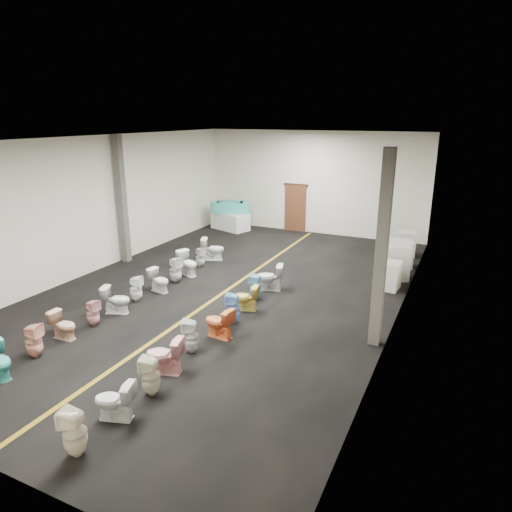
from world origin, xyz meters
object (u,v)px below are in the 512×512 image
object	(u,v)px
toilet_left_3	(93,313)
toilet_left_8	(188,263)
toilet_right_4	(191,336)
toilet_right_9	(270,277)
toilet_right_0	(75,433)
toilet_left_5	(136,289)
toilet_left_7	(175,270)
toilet_left_0	(0,361)
toilet_right_3	(164,355)
toilet_right_6	(233,308)
toilet_right_2	(151,376)
toilet_left_1	(34,341)
toilet_right_1	(114,401)
display_table	(230,221)
toilet_left_4	(116,300)
toilet_left_10	(213,249)
appliance_crate_c	(400,254)
toilet_left_9	(200,257)
toilet_right_7	(246,298)
appliance_crate_b	(394,261)
toilet_left_6	(159,280)
toilet_left_2	(63,325)
appliance_crate_a	(388,275)
toilet_right_8	(256,287)
bathtub	(230,207)
toilet_right_5	(219,322)
appliance_crate_d	(406,244)

from	to	relation	value
toilet_left_3	toilet_left_8	world-z (taller)	toilet_left_8
toilet_left_3	toilet_right_4	world-z (taller)	toilet_right_4
toilet_right_4	toilet_right_9	size ratio (longest dim) A/B	0.97
toilet_right_0	toilet_left_8	bearing A→B (deg)	-169.50
toilet_left_5	toilet_left_7	distance (m)	1.76
toilet_left_0	toilet_left_8	distance (m)	6.87
toilet_right_3	toilet_right_6	distance (m)	2.71
toilet_right_2	toilet_right_3	bearing A→B (deg)	-178.11
toilet_right_2	toilet_right_9	size ratio (longest dim) A/B	0.96
toilet_left_1	toilet_right_1	world-z (taller)	toilet_left_1
toilet_left_0	toilet_left_5	xyz separation A→B (m)	(-0.09, 4.34, 0.01)
display_table	toilet_right_6	world-z (taller)	toilet_right_6
toilet_left_4	toilet_left_10	distance (m)	5.20
appliance_crate_c	toilet_right_6	distance (m)	7.33
toilet_left_7	toilet_right_2	world-z (taller)	toilet_left_7
toilet_left_9	toilet_right_1	distance (m)	8.44
display_table	toilet_left_3	bearing A→B (deg)	-80.56
toilet_right_7	appliance_crate_b	bearing A→B (deg)	130.55
display_table	toilet_left_3	xyz separation A→B (m)	(1.75, -10.50, -0.04)
toilet_right_0	toilet_right_1	bearing A→B (deg)	173.07
appliance_crate_c	toilet_left_10	world-z (taller)	appliance_crate_c
appliance_crate_c	toilet_left_8	distance (m)	7.42
toilet_left_4	toilet_left_6	world-z (taller)	toilet_left_4
toilet_left_2	toilet_left_10	world-z (taller)	toilet_left_10
appliance_crate_a	toilet_right_0	size ratio (longest dim) A/B	1.04
toilet_left_3	toilet_left_8	size ratio (longest dim) A/B	0.86
toilet_left_0	toilet_left_3	world-z (taller)	toilet_left_0
display_table	toilet_left_4	world-z (taller)	display_table
appliance_crate_b	toilet_right_8	bearing A→B (deg)	-132.66
appliance_crate_b	toilet_left_1	bearing A→B (deg)	-126.00
toilet_left_3	toilet_right_6	world-z (taller)	toilet_right_6
toilet_right_4	toilet_right_8	xyz separation A→B (m)	(-0.01, 3.41, -0.02)
bathtub	toilet_left_8	distance (m)	6.49
appliance_crate_c	toilet_left_7	distance (m)	7.84
display_table	toilet_left_3	size ratio (longest dim) A/B	2.52
toilet_left_8	toilet_left_10	xyz separation A→B (m)	(-0.10, 1.80, 0.01)
toilet_left_9	toilet_right_0	xyz separation A→B (m)	(3.21, -8.80, 0.06)
toilet_right_1	toilet_right_9	world-z (taller)	toilet_right_9
toilet_left_4	toilet_right_1	size ratio (longest dim) A/B	1.03
toilet_left_3	toilet_right_7	size ratio (longest dim) A/B	0.98
toilet_left_2	toilet_right_5	distance (m)	3.70
toilet_right_4	bathtub	bearing A→B (deg)	179.67
toilet_right_7	toilet_left_6	bearing A→B (deg)	-105.10
display_table	toilet_left_10	size ratio (longest dim) A/B	2.13
bathtub	toilet_right_0	bearing A→B (deg)	-92.02
toilet_right_3	toilet_right_4	xyz separation A→B (m)	(0.02, 0.96, -0.00)
toilet_right_5	toilet_right_8	world-z (taller)	toilet_right_5
toilet_left_10	toilet_right_2	xyz separation A→B (m)	(3.27, -7.86, -0.02)
toilet_right_3	toilet_right_0	bearing A→B (deg)	-10.67
appliance_crate_d	toilet_right_1	world-z (taller)	appliance_crate_d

